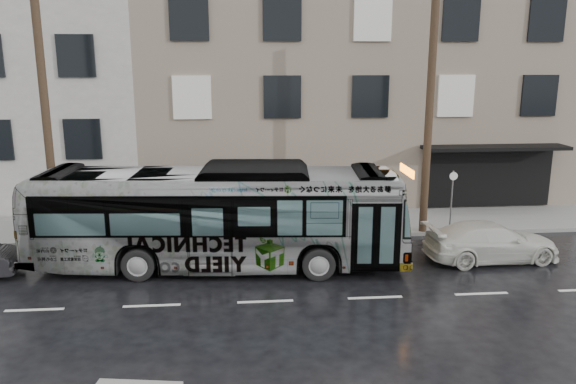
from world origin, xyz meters
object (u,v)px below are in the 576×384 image
white_sedan (491,242)px  bus (218,217)px  utility_pole_rear (46,120)px  sign_post (451,201)px  utility_pole_front (429,117)px

white_sedan → bus: bearing=85.6°
bus → white_sedan: 9.36m
bus → white_sedan: (9.30, -0.22, -1.05)m
utility_pole_rear → bus: utility_pole_rear is taller
sign_post → white_sedan: sign_post is taller
utility_pole_rear → sign_post: 15.46m
utility_pole_front → white_sedan: (1.40, -3.04, -3.99)m
utility_pole_front → white_sedan: size_ratio=1.97×
white_sedan → sign_post: bearing=2.7°
utility_pole_front → white_sedan: utility_pole_front is taller
sign_post → white_sedan: 3.13m
utility_pole_rear → sign_post: size_ratio=3.75×
sign_post → white_sedan: bearing=-84.3°
utility_pole_front → sign_post: (1.10, 0.00, -3.30)m
bus → sign_post: bearing=-68.1°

